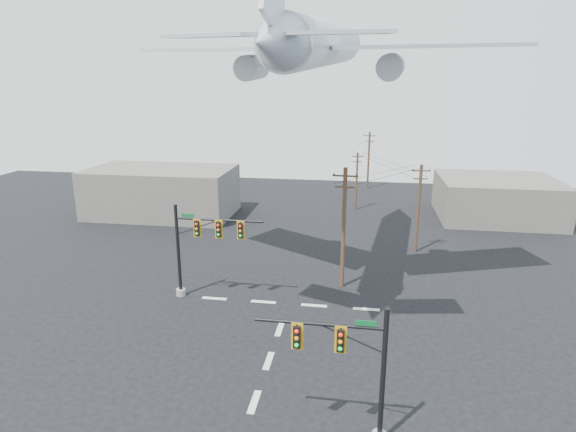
% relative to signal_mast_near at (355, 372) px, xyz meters
% --- Properties ---
extents(ground, '(120.00, 120.00, 0.00)m').
position_rel_signal_mast_near_xyz_m(ground, '(-5.33, 2.02, -3.78)').
color(ground, black).
rests_on(ground, ground).
extents(lane_markings, '(14.00, 21.20, 0.01)m').
position_rel_signal_mast_near_xyz_m(lane_markings, '(-5.33, 7.36, -3.77)').
color(lane_markings, beige).
rests_on(lane_markings, ground).
extents(signal_mast_near, '(6.36, 0.78, 7.08)m').
position_rel_signal_mast_near_xyz_m(signal_mast_near, '(0.00, 0.00, 0.00)').
color(signal_mast_near, gray).
rests_on(signal_mast_near, ground).
extents(signal_mast_far, '(7.27, 0.84, 7.60)m').
position_rel_signal_mast_near_xyz_m(signal_mast_far, '(-12.43, 14.13, 0.52)').
color(signal_mast_far, gray).
rests_on(signal_mast_far, ground).
extents(utility_pole_a, '(2.04, 0.34, 10.16)m').
position_rel_signal_mast_near_xyz_m(utility_pole_a, '(-1.39, 17.98, 1.54)').
color(utility_pole_a, '#4B3020').
rests_on(utility_pole_a, ground).
extents(utility_pole_b, '(1.81, 0.30, 8.92)m').
position_rel_signal_mast_near_xyz_m(utility_pole_b, '(5.56, 27.67, 0.89)').
color(utility_pole_b, '#4B3020').
rests_on(utility_pole_b, ground).
extents(utility_pole_c, '(1.56, 0.41, 7.67)m').
position_rel_signal_mast_near_xyz_m(utility_pole_c, '(-0.78, 43.31, 0.24)').
color(utility_pole_c, '#4B3020').
rests_on(utility_pole_c, ground).
extents(utility_pole_d, '(1.86, 0.38, 8.98)m').
position_rel_signal_mast_near_xyz_m(utility_pole_d, '(0.80, 56.67, 0.93)').
color(utility_pole_d, '#4B3020').
rests_on(utility_pole_d, ground).
extents(power_lines, '(8.68, 38.71, 1.19)m').
position_rel_signal_mast_near_xyz_m(power_lines, '(1.54, 36.53, 4.24)').
color(power_lines, black).
extents(airliner, '(30.19, 31.90, 8.49)m').
position_rel_signal_mast_near_xyz_m(airliner, '(-3.67, 19.24, 15.65)').
color(airliner, '#AAAEB7').
extents(building_left, '(18.00, 10.00, 6.00)m').
position_rel_signal_mast_near_xyz_m(building_left, '(-25.33, 37.02, -0.78)').
color(building_left, '#605A54').
rests_on(building_left, ground).
extents(building_right, '(14.00, 12.00, 5.00)m').
position_rel_signal_mast_near_xyz_m(building_right, '(16.67, 42.02, -1.28)').
color(building_right, '#605A54').
rests_on(building_right, ground).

